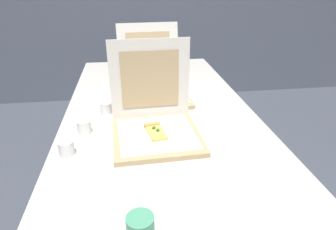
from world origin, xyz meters
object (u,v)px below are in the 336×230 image
at_px(pizza_box_middle, 154,86).
at_px(cup_white_mid, 106,108).
at_px(table, 160,121).
at_px(cup_white_near_center, 84,127).
at_px(cup_white_near_left, 66,148).
at_px(pizza_box_front, 155,123).

bearing_deg(pizza_box_middle, cup_white_mid, -144.47).
bearing_deg(table, cup_white_mid, 173.14).
height_order(table, cup_white_near_center, cup_white_near_center).
xyz_separation_m(table, cup_white_near_left, (-0.41, -0.33, 0.08)).
bearing_deg(cup_white_near_center, table, 24.25).
height_order(pizza_box_front, cup_white_near_left, pizza_box_front).
height_order(pizza_box_front, cup_white_near_center, pizza_box_front).
bearing_deg(cup_white_near_left, cup_white_mid, 69.77).
distance_m(cup_white_near_left, cup_white_near_center, 0.18).
distance_m(pizza_box_front, cup_white_near_left, 0.38).
bearing_deg(cup_white_near_center, pizza_box_front, -9.18).
bearing_deg(pizza_box_middle, table, -91.10).
relative_size(pizza_box_middle, cup_white_near_left, 7.85).
relative_size(pizza_box_front, pizza_box_middle, 0.84).
bearing_deg(cup_white_mid, cup_white_near_left, -110.23).
bearing_deg(cup_white_near_left, pizza_box_middle, 55.50).
distance_m(table, cup_white_mid, 0.29).
relative_size(cup_white_mid, cup_white_near_center, 1.00).
relative_size(cup_white_near_left, cup_white_mid, 1.00).
xyz_separation_m(table, cup_white_near_center, (-0.36, -0.16, 0.08)).
distance_m(pizza_box_middle, cup_white_mid, 0.34).
bearing_deg(cup_white_near_center, pizza_box_middle, 49.35).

